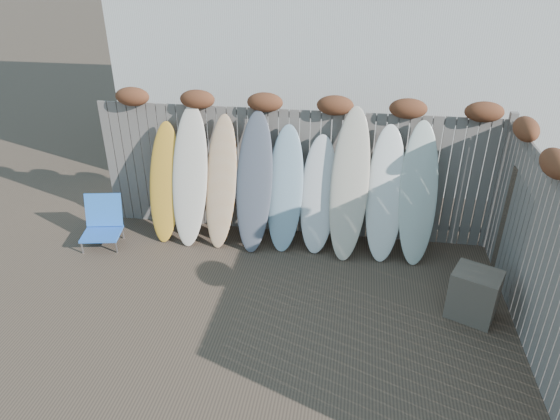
# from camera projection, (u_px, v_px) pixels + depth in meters

# --- Properties ---
(ground) EXTENTS (80.00, 80.00, 0.00)m
(ground) POSITION_uv_depth(u_px,v_px,m) (264.00, 330.00, 5.98)
(ground) COLOR #493A2D
(back_fence) EXTENTS (6.05, 0.28, 2.24)m
(back_fence) POSITION_uv_depth(u_px,v_px,m) (296.00, 163.00, 7.50)
(back_fence) COLOR slate
(back_fence) RESTS_ON ground
(right_fence) EXTENTS (0.28, 4.40, 2.24)m
(right_fence) POSITION_uv_depth(u_px,v_px,m) (546.00, 260.00, 5.25)
(right_fence) COLOR slate
(right_fence) RESTS_ON ground
(beach_chair) EXTENTS (0.65, 0.68, 0.74)m
(beach_chair) POSITION_uv_depth(u_px,v_px,m) (103.00, 222.00, 7.62)
(beach_chair) COLOR blue
(beach_chair) RESTS_ON ground
(wooden_crate) EXTENTS (0.68, 0.63, 0.63)m
(wooden_crate) POSITION_uv_depth(u_px,v_px,m) (474.00, 294.00, 6.08)
(wooden_crate) COLOR brown
(wooden_crate) RESTS_ON ground
(lattice_panel) EXTENTS (0.16, 1.04, 1.56)m
(lattice_panel) POSITION_uv_depth(u_px,v_px,m) (517.00, 238.00, 6.36)
(lattice_panel) COLOR #4B3A2D
(lattice_panel) RESTS_ON ground
(surfboard_0) EXTENTS (0.53, 0.67, 1.79)m
(surfboard_0) POSITION_uv_depth(u_px,v_px,m) (165.00, 183.00, 7.56)
(surfboard_0) COLOR gold
(surfboard_0) RESTS_ON ground
(surfboard_1) EXTENTS (0.59, 0.76, 2.05)m
(surfboard_1) POSITION_uv_depth(u_px,v_px,m) (190.00, 177.00, 7.43)
(surfboard_1) COLOR silver
(surfboard_1) RESTS_ON ground
(surfboard_2) EXTENTS (0.55, 0.73, 1.94)m
(surfboard_2) POSITION_uv_depth(u_px,v_px,m) (221.00, 182.00, 7.40)
(surfboard_2) COLOR #FFD98C
(surfboard_2) RESTS_ON ground
(surfboard_3) EXTENTS (0.57, 0.74, 2.02)m
(surfboard_3) POSITION_uv_depth(u_px,v_px,m) (254.00, 183.00, 7.28)
(surfboard_3) COLOR #535764
(surfboard_3) RESTS_ON ground
(surfboard_4) EXTENTS (0.56, 0.68, 1.82)m
(surfboard_4) POSITION_uv_depth(u_px,v_px,m) (285.00, 189.00, 7.32)
(surfboard_4) COLOR #91B0C3
(surfboard_4) RESTS_ON ground
(surfboard_5) EXTENTS (0.56, 0.64, 1.70)m
(surfboard_5) POSITION_uv_depth(u_px,v_px,m) (318.00, 195.00, 7.29)
(surfboard_5) COLOR silver
(surfboard_5) RESTS_ON ground
(surfboard_6) EXTENTS (0.60, 0.79, 2.13)m
(surfboard_6) POSITION_uv_depth(u_px,v_px,m) (349.00, 185.00, 7.08)
(surfboard_6) COLOR beige
(surfboard_6) RESTS_ON ground
(surfboard_7) EXTENTS (0.54, 0.68, 1.90)m
(surfboard_7) POSITION_uv_depth(u_px,v_px,m) (385.00, 194.00, 7.07)
(surfboard_7) COLOR white
(surfboard_7) RESTS_ON ground
(surfboard_8) EXTENTS (0.57, 0.73, 1.98)m
(surfboard_8) POSITION_uv_depth(u_px,v_px,m) (418.00, 194.00, 6.99)
(surfboard_8) COLOR silver
(surfboard_8) RESTS_ON ground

